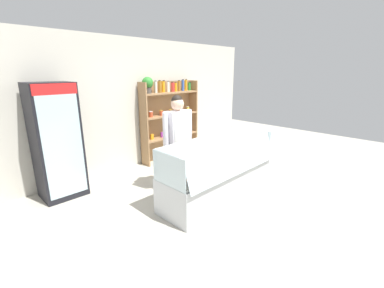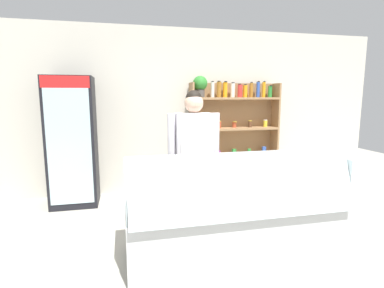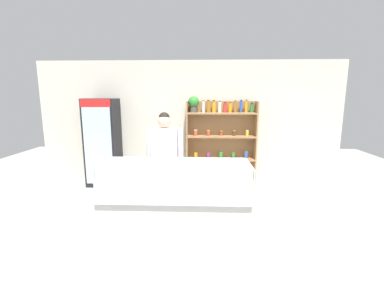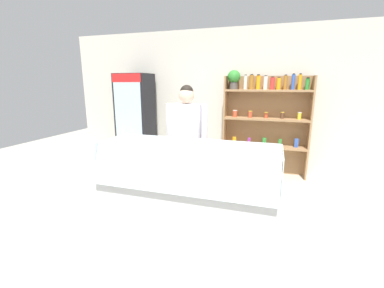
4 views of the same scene
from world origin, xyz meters
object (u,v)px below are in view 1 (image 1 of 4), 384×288
(shelving_unit, at_px, (167,113))
(deli_display_case, at_px, (218,180))
(drinks_fridge, at_px, (57,142))
(shop_clerk, at_px, (178,136))

(shelving_unit, xyz_separation_m, deli_display_case, (-0.75, -2.15, -0.78))
(drinks_fridge, distance_m, shop_clerk, 1.96)
(drinks_fridge, bearing_deg, shelving_unit, 5.25)
(shelving_unit, bearing_deg, shop_clerk, -124.15)
(deli_display_case, xyz_separation_m, shop_clerk, (-0.24, 0.69, 0.68))
(shop_clerk, bearing_deg, deli_display_case, -70.52)
(shelving_unit, relative_size, shop_clerk, 1.15)
(shop_clerk, bearing_deg, shelving_unit, 55.85)
(drinks_fridge, xyz_separation_m, deli_display_case, (1.77, -1.92, -0.63))
(drinks_fridge, relative_size, shelving_unit, 0.98)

